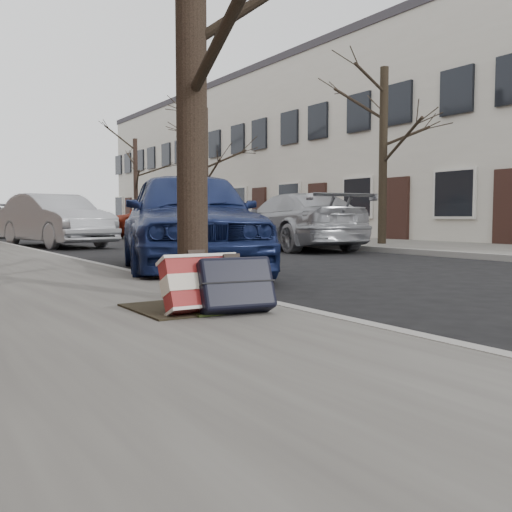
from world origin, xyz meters
TOP-DOWN VIEW (x-y plane):
  - ground at (0.00, 0.00)m, footprint 120.00×120.00m
  - far_sidewalk at (7.80, 15.00)m, footprint 4.00×70.00m
  - house_far at (13.15, 16.00)m, footprint 6.70×40.00m
  - dirt_patch at (-2.00, 1.20)m, footprint 0.85×0.85m
  - suitcase_red at (-2.02, 0.90)m, footprint 0.59×0.33m
  - suitcase_navy at (-1.81, 0.76)m, footprint 0.62×0.42m
  - car_near_front at (-0.11, 5.00)m, footprint 3.27×5.03m
  - car_near_mid at (0.00, 13.59)m, footprint 2.38×4.71m
  - car_far_front at (4.86, 8.94)m, footprint 2.70×5.14m
  - car_far_back at (4.62, 16.96)m, footprint 3.35×5.08m
  - tree_far_a at (7.20, 8.12)m, footprint 0.22×0.22m
  - tree_far_b at (7.20, 18.18)m, footprint 0.24×0.24m
  - tree_far_c at (7.20, 26.04)m, footprint 0.23×0.23m

SIDE VIEW (x-z plane):
  - ground at x=0.00m, z-range 0.00..0.00m
  - far_sidewalk at x=7.80m, z-range 0.00..0.12m
  - dirt_patch at x=-2.00m, z-range 0.12..0.14m
  - suitcase_navy at x=-1.81m, z-range 0.12..0.57m
  - suitcase_red at x=-2.02m, z-range 0.12..0.57m
  - car_far_front at x=4.86m, z-range 0.00..1.42m
  - car_near_mid at x=0.00m, z-range 0.00..1.48m
  - car_near_front at x=-0.11m, z-range 0.00..1.59m
  - car_far_back at x=4.62m, z-range 0.00..1.61m
  - tree_far_a at x=7.20m, z-range 0.12..4.78m
  - tree_far_c at x=7.20m, z-range 0.12..4.94m
  - tree_far_b at x=7.20m, z-range 0.12..5.31m
  - house_far at x=13.15m, z-range 0.00..7.20m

